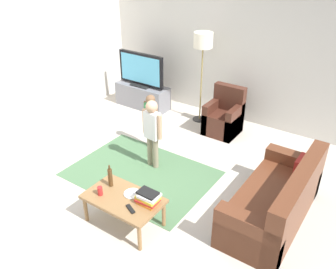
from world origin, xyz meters
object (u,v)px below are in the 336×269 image
(coffee_table, at_px, (124,201))
(book_stack, at_px, (148,198))
(floor_lamp, at_px, (203,45))
(soda_can, at_px, (100,191))
(tv, at_px, (141,70))
(plate, at_px, (132,194))
(couch, at_px, (278,203))
(tv_remote, at_px, (131,209))
(tv_stand, at_px, (143,96))
(child_center, at_px, (152,128))
(bottle, at_px, (110,177))
(child_near_tv, at_px, (151,116))
(armchair, at_px, (224,118))

(coffee_table, height_order, book_stack, book_stack)
(floor_lamp, xyz_separation_m, soda_can, (0.44, -3.30, -1.06))
(tv, relative_size, coffee_table, 1.10)
(coffee_table, bearing_deg, floor_lamp, 102.68)
(tv, bearing_deg, book_stack, -50.55)
(plate, bearing_deg, couch, 33.98)
(coffee_table, height_order, soda_can, soda_can)
(tv_remote, bearing_deg, tv_stand, 150.99)
(child_center, xyz_separation_m, coffee_table, (0.50, -1.29, -0.33))
(bottle, xyz_separation_m, tv_remote, (0.52, -0.22, -0.13))
(couch, bearing_deg, book_stack, -140.30)
(tv_stand, relative_size, child_near_tv, 1.20)
(tv, xyz_separation_m, coffee_table, (2.08, -3.01, -0.48))
(child_near_tv, distance_m, coffee_table, 1.99)
(book_stack, relative_size, bottle, 0.90)
(armchair, distance_m, book_stack, 2.93)
(coffee_table, bearing_deg, armchair, 91.49)
(armchair, xyz_separation_m, soda_can, (-0.20, -3.11, 0.18))
(floor_lamp, height_order, coffee_table, floor_lamp)
(floor_lamp, relative_size, child_center, 1.53)
(book_stack, bearing_deg, tv_remote, -114.70)
(couch, xyz_separation_m, book_stack, (-1.30, -1.08, 0.21))
(tv_stand, distance_m, soda_can, 3.64)
(tv, bearing_deg, floor_lamp, 7.25)
(coffee_table, distance_m, soda_can, 0.32)
(soda_can, bearing_deg, child_near_tv, 107.80)
(tv, xyz_separation_m, plate, (2.13, -2.89, -0.42))
(couch, distance_m, coffee_table, 2.00)
(armchair, distance_m, coffee_table, 3.00)
(tv, relative_size, armchair, 1.22)
(book_stack, distance_m, soda_can, 0.64)
(couch, distance_m, tv_remote, 1.91)
(tv_remote, relative_size, soda_can, 1.42)
(book_stack, bearing_deg, armchair, 97.84)
(tv, bearing_deg, child_center, -47.51)
(tv_stand, height_order, book_stack, book_stack)
(bottle, distance_m, soda_can, 0.23)
(tv_stand, height_order, armchair, armchair)
(child_near_tv, height_order, book_stack, child_near_tv)
(couch, xyz_separation_m, armchair, (-1.70, 1.82, 0.01))
(bottle, bearing_deg, tv_remote, -22.93)
(plate, bearing_deg, tv_remote, -54.73)
(armchair, xyz_separation_m, floor_lamp, (-0.64, 0.19, 1.25))
(book_stack, bearing_deg, couch, 39.70)
(tv, relative_size, couch, 0.61)
(couch, xyz_separation_m, soda_can, (-1.90, -1.30, 0.19))
(tv, bearing_deg, plate, -53.68)
(plate, bearing_deg, coffee_table, -112.73)
(floor_lamp, relative_size, tv_remote, 10.47)
(coffee_table, bearing_deg, soda_can, -156.80)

